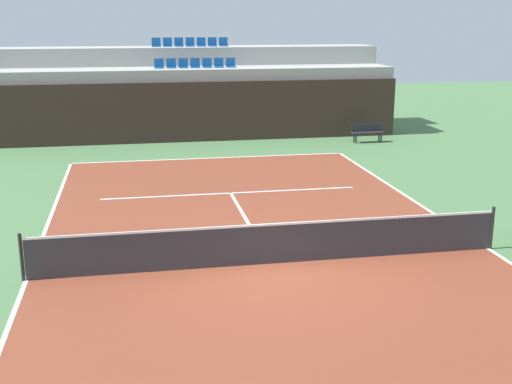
# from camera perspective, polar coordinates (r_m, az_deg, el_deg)

# --- Properties ---
(ground_plane) EXTENTS (80.00, 80.00, 0.00)m
(ground_plane) POSITION_cam_1_polar(r_m,az_deg,el_deg) (15.37, 1.38, -6.22)
(ground_plane) COLOR #477042
(court_surface) EXTENTS (11.00, 24.00, 0.01)m
(court_surface) POSITION_cam_1_polar(r_m,az_deg,el_deg) (15.37, 1.38, -6.20)
(court_surface) COLOR brown
(court_surface) RESTS_ON ground_plane
(baseline_far) EXTENTS (11.00, 0.10, 0.00)m
(baseline_far) POSITION_cam_1_polar(r_m,az_deg,el_deg) (26.72, -3.97, 2.94)
(baseline_far) COLOR white
(baseline_far) RESTS_ON court_surface
(sideline_left) EXTENTS (0.10, 24.00, 0.00)m
(sideline_left) POSITION_cam_1_polar(r_m,az_deg,el_deg) (15.26, -19.23, -7.21)
(sideline_left) COLOR white
(sideline_left) RESTS_ON court_surface
(sideline_right) EXTENTS (0.10, 24.00, 0.00)m
(sideline_right) POSITION_cam_1_polar(r_m,az_deg,el_deg) (17.29, 19.40, -4.62)
(sideline_right) COLOR white
(sideline_right) RESTS_ON court_surface
(service_line_far) EXTENTS (8.26, 0.10, 0.00)m
(service_line_far) POSITION_cam_1_polar(r_m,az_deg,el_deg) (21.37, -2.20, -0.09)
(service_line_far) COLOR white
(service_line_far) RESTS_ON court_surface
(centre_service_line) EXTENTS (0.10, 6.40, 0.00)m
(centre_service_line) POSITION_cam_1_polar(r_m,az_deg,el_deg) (18.33, -0.71, -2.64)
(centre_service_line) COLOR white
(centre_service_line) RESTS_ON court_surface
(back_wall) EXTENTS (18.64, 0.30, 2.71)m
(back_wall) POSITION_cam_1_polar(r_m,az_deg,el_deg) (30.31, -4.90, 6.92)
(back_wall) COLOR #33231E
(back_wall) RESTS_ON ground_plane
(stands_tier_lower) EXTENTS (18.64, 2.40, 3.22)m
(stands_tier_lower) POSITION_cam_1_polar(r_m,az_deg,el_deg) (31.61, -5.17, 7.71)
(stands_tier_lower) COLOR #9E9E99
(stands_tier_lower) RESTS_ON ground_plane
(stands_tier_upper) EXTENTS (18.64, 2.40, 4.10)m
(stands_tier_upper) POSITION_cam_1_polar(r_m,az_deg,el_deg) (33.93, -5.59, 8.94)
(stands_tier_upper) COLOR #9E9E99
(stands_tier_upper) RESTS_ON ground_plane
(seating_row_lower) EXTENTS (3.80, 0.44, 0.44)m
(seating_row_lower) POSITION_cam_1_polar(r_m,az_deg,el_deg) (31.53, -5.26, 10.87)
(seating_row_lower) COLOR #145193
(seating_row_lower) RESTS_ON stands_tier_lower
(seating_row_upper) EXTENTS (3.80, 0.44, 0.44)m
(seating_row_upper) POSITION_cam_1_polar(r_m,az_deg,el_deg) (33.87, -5.70, 12.61)
(seating_row_upper) COLOR #145193
(seating_row_upper) RESTS_ON stands_tier_upper
(tennis_net) EXTENTS (11.08, 0.08, 1.07)m
(tennis_net) POSITION_cam_1_polar(r_m,az_deg,el_deg) (15.20, 1.39, -4.43)
(tennis_net) COLOR black
(tennis_net) RESTS_ON court_surface
(player_bench) EXTENTS (1.50, 0.40, 0.85)m
(player_bench) POSITION_cam_1_polar(r_m,az_deg,el_deg) (30.50, 9.60, 5.21)
(player_bench) COLOR #232328
(player_bench) RESTS_ON ground_plane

